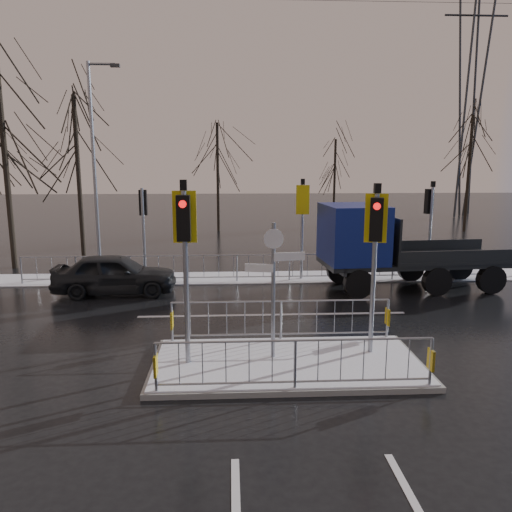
{
  "coord_description": "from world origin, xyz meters",
  "views": [
    {
      "loc": [
        -1.24,
        -10.47,
        4.53
      ],
      "look_at": [
        -0.5,
        3.79,
        1.8
      ],
      "focal_mm": 35.0,
      "sensor_mm": 36.0,
      "label": 1
    }
  ],
  "objects_px": {
    "flatbed_truck": "(378,245)",
    "street_lamp_left": "(96,162)",
    "car_far_lane": "(115,274)",
    "traffic_island": "(286,350)"
  },
  "relations": [
    {
      "from": "car_far_lane",
      "to": "street_lamp_left",
      "type": "xyz_separation_m",
      "value": [
        -1.21,
        3.02,
        3.79
      ]
    },
    {
      "from": "car_far_lane",
      "to": "street_lamp_left",
      "type": "relative_size",
      "value": 0.5
    },
    {
      "from": "flatbed_truck",
      "to": "street_lamp_left",
      "type": "distance_m",
      "value": 11.17
    },
    {
      "from": "street_lamp_left",
      "to": "flatbed_truck",
      "type": "bearing_deg",
      "value": -15.51
    },
    {
      "from": "traffic_island",
      "to": "car_far_lane",
      "type": "relative_size",
      "value": 1.45
    },
    {
      "from": "traffic_island",
      "to": "flatbed_truck",
      "type": "relative_size",
      "value": 0.89
    },
    {
      "from": "car_far_lane",
      "to": "street_lamp_left",
      "type": "distance_m",
      "value": 4.99
    },
    {
      "from": "traffic_island",
      "to": "street_lamp_left",
      "type": "height_order",
      "value": "street_lamp_left"
    },
    {
      "from": "car_far_lane",
      "to": "flatbed_truck",
      "type": "distance_m",
      "value": 9.23
    },
    {
      "from": "traffic_island",
      "to": "flatbed_truck",
      "type": "xyz_separation_m",
      "value": [
        3.98,
        6.6,
        1.22
      ]
    }
  ]
}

